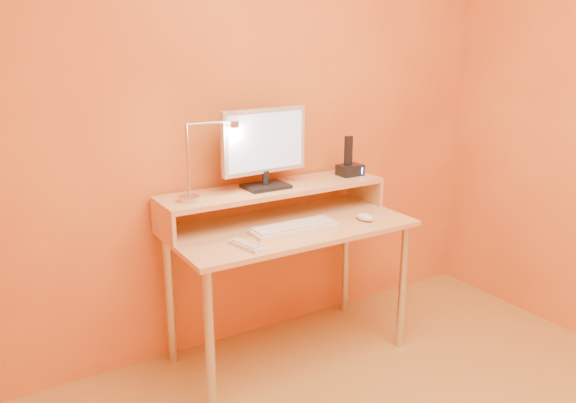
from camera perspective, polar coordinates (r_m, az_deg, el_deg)
wall_back at (r=2.92m, az=-3.18°, el=9.30°), size 3.00×0.04×2.50m
desk_leg_fl at (r=2.48m, az=-8.00°, el=-14.20°), size 0.04×0.04×0.69m
desk_leg_fr at (r=3.03m, az=11.67°, el=-8.58°), size 0.04×0.04×0.69m
desk_leg_bl at (r=2.90m, az=-12.00°, el=-9.75°), size 0.04×0.04×0.69m
desk_leg_br at (r=3.38m, az=5.92°, el=-5.66°), size 0.04×0.04×0.69m
desk_lower at (r=2.77m, az=0.12°, el=-2.60°), size 1.20×0.60×0.02m
shelf_riser_left at (r=2.64m, az=-12.66°, el=-2.13°), size 0.02×0.30×0.14m
shelf_riser_right at (r=3.19m, az=7.81°, el=1.29°), size 0.02×0.30×0.14m
desk_shelf at (r=2.84m, az=-1.45°, el=1.29°), size 1.20×0.30×0.02m
monitor_foot at (r=2.82m, az=-2.29°, el=1.58°), size 0.22×0.16×0.02m
monitor_neck at (r=2.81m, az=-2.30°, el=2.45°), size 0.04×0.04×0.07m
monitor_panel at (r=2.78m, az=-2.44°, el=6.20°), size 0.47×0.06×0.32m
monitor_back at (r=2.80m, az=-2.68°, el=6.27°), size 0.42×0.04×0.27m
monitor_screen at (r=2.76m, az=-2.26°, el=6.15°), size 0.43×0.03×0.28m
lamp_base at (r=2.62m, az=-10.04°, el=0.30°), size 0.10×0.10×0.02m
lamp_post at (r=2.58m, az=-10.23°, el=4.10°), size 0.01×0.01×0.33m
lamp_arm at (r=2.59m, az=-7.92°, el=7.98°), size 0.24×0.01×0.01m
lamp_head at (r=2.64m, az=-5.50°, el=7.88°), size 0.04×0.04×0.03m
lamp_bulb at (r=2.65m, az=-5.50°, el=7.54°), size 0.03×0.03×0.00m
phone_dock at (r=3.10m, az=6.36°, el=3.23°), size 0.13×0.10×0.06m
phone_handset at (r=3.07m, az=6.20°, el=5.20°), size 0.04×0.03×0.16m
phone_led at (r=3.08m, az=7.60°, el=3.13°), size 0.01×0.00×0.04m
keyboard at (r=2.67m, az=0.64°, el=-2.77°), size 0.43×0.15×0.02m
mouse at (r=2.84m, az=7.86°, el=-1.58°), size 0.07×0.12×0.04m
remote_control at (r=2.46m, az=-4.36°, el=-4.53°), size 0.09×0.19×0.02m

